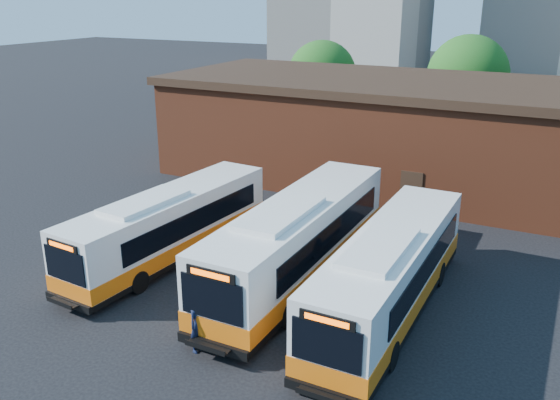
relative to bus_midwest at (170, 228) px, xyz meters
The scene contains 8 objects.
ground 6.36m from the bus_midwest, 33.58° to the right, with size 220.00×220.00×0.00m, color black.
bus_midwest is the anchor object (origin of this frame).
bus_mideast 6.09m from the bus_midwest, ahead, with size 2.90×13.41×3.64m.
bus_east 10.28m from the bus_midwest, ahead, with size 2.71×12.49×3.39m.
transit_worker 7.72m from the bus_midwest, 46.37° to the right, with size 0.73×0.48×2.00m, color #131B37.
depot_building 17.45m from the bus_midwest, 72.73° to the left, with size 28.60×12.60×6.40m.
tree_west 29.16m from the bus_midwest, 99.62° to the left, with size 6.00×6.00×7.65m.
tree_mid 31.61m from the bus_midwest, 76.83° to the left, with size 6.56×6.56×8.36m.
Camera 1 is at (10.42, -16.32, 11.47)m, focal length 38.00 mm.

